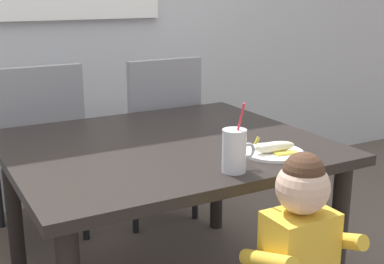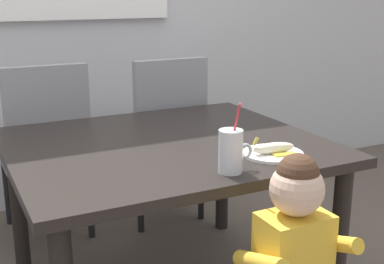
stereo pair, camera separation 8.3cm
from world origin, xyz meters
The scene contains 7 objects.
dining_table centered at (0.00, 0.00, 0.62)m, with size 1.25×1.09×0.71m.
dining_chair_left centered at (-0.34, 0.79, 0.54)m, with size 0.44×0.44×0.96m.
dining_chair_right centered at (0.31, 0.73, 0.54)m, with size 0.44×0.45×0.96m.
toddler_standing centered at (0.13, -0.70, 0.53)m, with size 0.33×0.24×0.84m.
milk_cup centered at (0.05, -0.44, 0.77)m, with size 0.13×0.09×0.25m.
snack_plate centered at (0.29, -0.35, 0.71)m, with size 0.23×0.23×0.01m, color white.
peeled_banana centered at (0.29, -0.36, 0.74)m, with size 0.17×0.12×0.07m.
Camera 1 is at (-0.88, -1.82, 1.31)m, focal length 47.90 mm.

